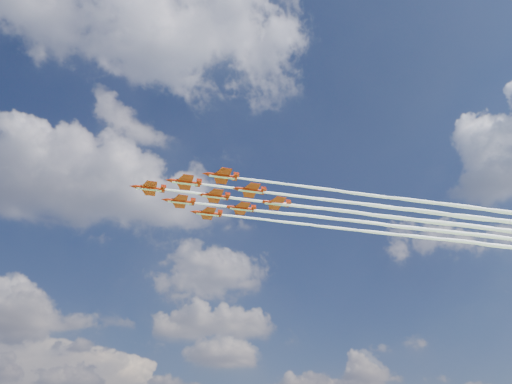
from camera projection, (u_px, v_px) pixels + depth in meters
jet_lead at (353, 212)px, 169.42m from camera, size 143.86×9.53×2.78m
jet_row2_port at (389, 207)px, 166.09m from camera, size 143.86×9.53×2.78m
jet_row2_starb at (372, 223)px, 177.20m from camera, size 143.86×9.53×2.78m
jet_row3_port at (427, 202)px, 162.76m from camera, size 143.86×9.53×2.78m
jet_row3_centre at (407, 219)px, 173.88m from camera, size 143.86×9.53×2.78m
jet_row3_starb at (389, 233)px, 184.99m from camera, size 143.86×9.53×2.78m
jet_row4_port at (444, 214)px, 170.55m from camera, size 143.86×9.53×2.78m
jet_row4_starb at (423, 229)px, 181.66m from camera, size 143.86×9.53×2.78m
jet_tail at (459, 225)px, 178.33m from camera, size 143.86×9.53×2.78m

